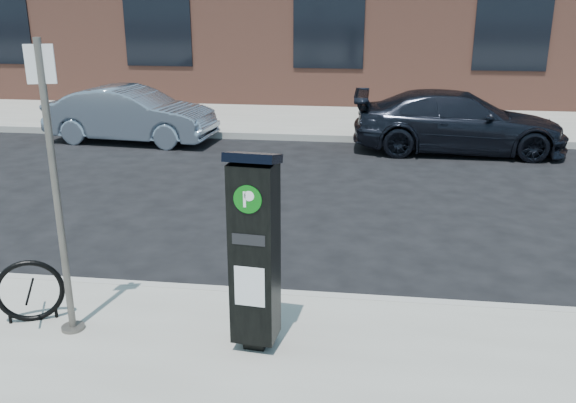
% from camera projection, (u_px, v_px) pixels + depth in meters
% --- Properties ---
extents(ground, '(120.00, 120.00, 0.00)m').
position_uv_depth(ground, '(248.00, 302.00, 6.62)').
color(ground, black).
rests_on(ground, ground).
extents(sidewalk_far, '(60.00, 12.00, 0.15)m').
position_uv_depth(sidewalk_far, '(331.00, 99.00, 19.76)').
color(sidewalk_far, gray).
rests_on(sidewalk_far, ground).
extents(curb_near, '(60.00, 0.12, 0.16)m').
position_uv_depth(curb_near, '(248.00, 296.00, 6.57)').
color(curb_near, '#9E9B93').
rests_on(curb_near, ground).
extents(curb_far, '(60.00, 0.12, 0.16)m').
position_uv_depth(curb_far, '(315.00, 138.00, 14.14)').
color(curb_far, '#9E9B93').
rests_on(curb_far, ground).
extents(parking_kiosk, '(0.45, 0.41, 1.82)m').
position_uv_depth(parking_kiosk, '(255.00, 250.00, 5.21)').
color(parking_kiosk, black).
rests_on(parking_kiosk, sidewalk_near).
extents(sign_pole, '(0.23, 0.21, 2.68)m').
position_uv_depth(sign_pole, '(57.00, 195.00, 5.36)').
color(sign_pole, '#4E4945').
rests_on(sign_pole, sidewalk_near).
extents(bike_rack, '(0.61, 0.30, 0.64)m').
position_uv_depth(bike_rack, '(30.00, 291.00, 5.84)').
color(bike_rack, black).
rests_on(bike_rack, sidewalk_near).
extents(car_silver, '(3.92, 1.66, 1.26)m').
position_uv_depth(car_silver, '(131.00, 115.00, 13.90)').
color(car_silver, gray).
rests_on(car_silver, ground).
extents(car_dark, '(4.46, 1.85, 1.29)m').
position_uv_depth(car_dark, '(458.00, 122.00, 12.98)').
color(car_dark, black).
rests_on(car_dark, ground).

